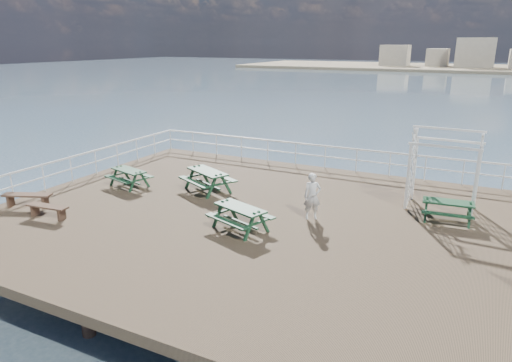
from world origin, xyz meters
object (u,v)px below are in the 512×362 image
(picnic_table_a, at_px, (129,174))
(picnic_table_b, at_px, (207,176))
(flat_bench_near, at_px, (48,209))
(flat_bench_far, at_px, (27,197))
(trellis_arbor, at_px, (443,174))
(picnic_table_c, at_px, (448,207))
(person, at_px, (312,196))
(picnic_table_d, at_px, (240,213))

(picnic_table_a, distance_m, picnic_table_b, 3.33)
(flat_bench_near, distance_m, flat_bench_far, 1.57)
(trellis_arbor, bearing_deg, flat_bench_far, -151.68)
(picnic_table_a, bearing_deg, flat_bench_near, -75.43)
(picnic_table_c, bearing_deg, picnic_table_a, -177.04)
(flat_bench_far, height_order, person, person)
(picnic_table_d, relative_size, flat_bench_far, 1.23)
(picnic_table_a, relative_size, trellis_arbor, 0.66)
(person, bearing_deg, trellis_arbor, 7.09)
(picnic_table_a, xyz_separation_m, trellis_arbor, (11.63, 2.87, 0.77))
(picnic_table_b, bearing_deg, picnic_table_c, 31.32)
(picnic_table_c, xyz_separation_m, flat_bench_near, (-11.98, -5.71, -0.17))
(trellis_arbor, distance_m, person, 4.76)
(picnic_table_b, xyz_separation_m, person, (4.69, -0.95, 0.18))
(picnic_table_c, relative_size, trellis_arbor, 0.59)
(trellis_arbor, bearing_deg, flat_bench_near, -147.33)
(flat_bench_near, height_order, trellis_arbor, trellis_arbor)
(picnic_table_d, bearing_deg, flat_bench_far, -148.97)
(picnic_table_b, distance_m, trellis_arbor, 8.67)
(picnic_table_c, relative_size, picnic_table_d, 0.80)
(picnic_table_c, relative_size, flat_bench_far, 0.98)
(flat_bench_far, xyz_separation_m, person, (9.43, 3.51, 0.41))
(picnic_table_c, bearing_deg, trellis_arbor, 101.09)
(picnic_table_c, xyz_separation_m, person, (-4.06, -1.80, 0.29))
(person, bearing_deg, picnic_table_b, 137.51)
(trellis_arbor, bearing_deg, picnic_table_b, -164.54)
(picnic_table_c, bearing_deg, picnic_table_d, -152.61)
(picnic_table_c, bearing_deg, person, -161.43)
(picnic_table_d, bearing_deg, flat_bench_near, -142.83)
(picnic_table_d, xyz_separation_m, flat_bench_far, (-7.75, -1.61, -0.18))
(picnic_table_c, distance_m, flat_bench_far, 14.50)
(picnic_table_c, distance_m, person, 4.45)
(picnic_table_c, bearing_deg, flat_bench_far, -163.90)
(picnic_table_b, xyz_separation_m, flat_bench_near, (-3.23, -4.86, -0.28))
(picnic_table_b, bearing_deg, person, 14.32)
(picnic_table_b, xyz_separation_m, picnic_table_c, (8.75, 0.85, -0.11))
(flat_bench_near, relative_size, trellis_arbor, 0.53)
(picnic_table_b, bearing_deg, picnic_table_d, -17.62)
(flat_bench_far, relative_size, person, 1.11)
(picnic_table_c, height_order, picnic_table_d, picnic_table_d)
(picnic_table_d, distance_m, trellis_arbor, 7.28)
(picnic_table_d, bearing_deg, person, 67.64)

